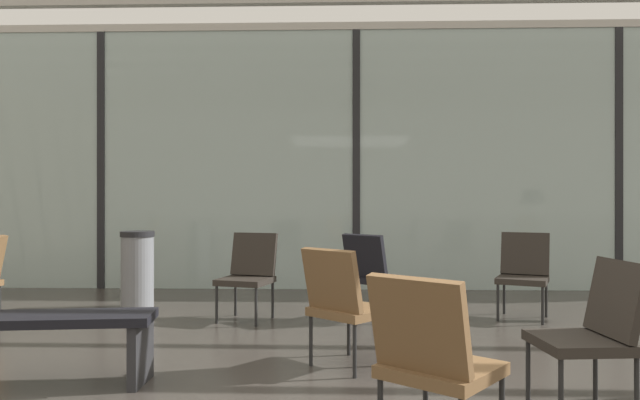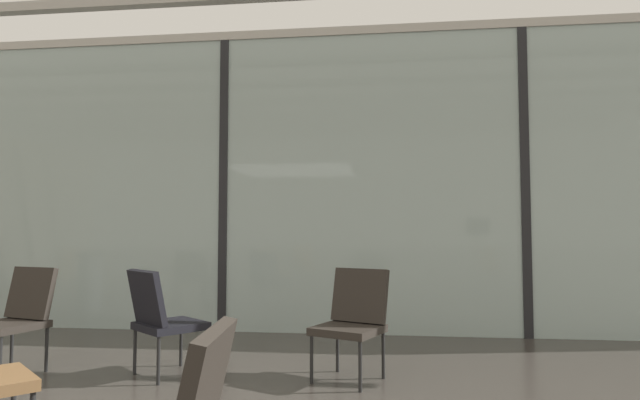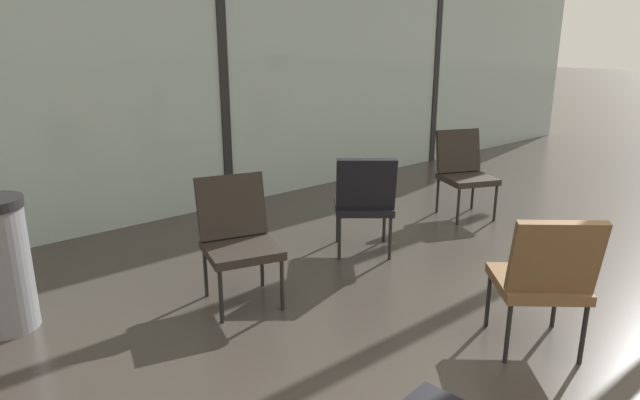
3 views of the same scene
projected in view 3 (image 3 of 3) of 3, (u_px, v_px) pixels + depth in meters
name	position (u px, v px, depth m)	size (l,w,h in m)	color
glass_curtain_wall	(220.00, 39.00, 5.69)	(14.00, 0.08, 3.52)	#A3B7B2
window_mullion_1	(220.00, 39.00, 5.69)	(0.10, 0.12, 3.52)	black
window_mullion_2	(436.00, 38.00, 7.86)	(0.10, 0.12, 3.52)	black
parked_airplane	(62.00, 34.00, 9.48)	(11.07, 3.65, 3.65)	#B2BCD6
lounge_chair_1	(463.00, 168.00, 5.70)	(0.65, 0.67, 0.87)	#28231E
lounge_chair_3	(237.00, 232.00, 3.83)	(0.61, 0.64, 0.87)	#28231E
lounge_chair_5	(544.00, 275.00, 3.15)	(0.71, 0.71, 0.87)	brown
lounge_chair_6	(364.00, 199.00, 4.63)	(0.71, 0.71, 0.87)	black
trash_bin	(0.00, 265.00, 3.44)	(0.38, 0.38, 0.86)	slate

